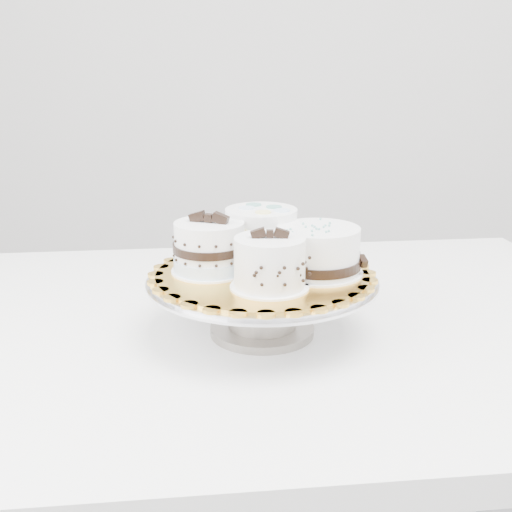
{
  "coord_description": "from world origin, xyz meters",
  "views": [
    {
      "loc": [
        -0.02,
        -0.76,
        1.14
      ],
      "look_at": [
        -0.01,
        0.13,
        0.87
      ],
      "focal_mm": 45.0,
      "sensor_mm": 36.0,
      "label": 1
    }
  ],
  "objects_px": {
    "cake_swirl": "(270,264)",
    "cake_ribbon": "(319,252)",
    "cake_stand": "(262,294)",
    "cake_banded": "(210,249)",
    "cake_board": "(262,274)",
    "cake_dots": "(261,234)",
    "table": "(249,360)"
  },
  "relations": [
    {
      "from": "cake_swirl",
      "to": "cake_ribbon",
      "type": "bearing_deg",
      "value": 41.4
    },
    {
      "from": "cake_stand",
      "to": "cake_ribbon",
      "type": "bearing_deg",
      "value": -2.27
    },
    {
      "from": "cake_banded",
      "to": "cake_stand",
      "type": "bearing_deg",
      "value": 14.44
    },
    {
      "from": "cake_ribbon",
      "to": "cake_swirl",
      "type": "bearing_deg",
      "value": -151.3
    },
    {
      "from": "cake_board",
      "to": "cake_dots",
      "type": "height_order",
      "value": "cake_dots"
    },
    {
      "from": "table",
      "to": "cake_dots",
      "type": "height_order",
      "value": "cake_dots"
    },
    {
      "from": "table",
      "to": "cake_ribbon",
      "type": "height_order",
      "value": "cake_ribbon"
    },
    {
      "from": "table",
      "to": "cake_ribbon",
      "type": "xyz_separation_m",
      "value": [
        0.1,
        -0.06,
        0.2
      ]
    },
    {
      "from": "cake_dots",
      "to": "cake_ribbon",
      "type": "distance_m",
      "value": 0.11
    },
    {
      "from": "table",
      "to": "cake_board",
      "type": "distance_m",
      "value": 0.18
    },
    {
      "from": "cake_banded",
      "to": "cake_ribbon",
      "type": "distance_m",
      "value": 0.16
    },
    {
      "from": "cake_stand",
      "to": "cake_board",
      "type": "bearing_deg",
      "value": 0.0
    },
    {
      "from": "cake_board",
      "to": "cake_banded",
      "type": "xyz_separation_m",
      "value": [
        -0.08,
        0.01,
        0.04
      ]
    },
    {
      "from": "cake_swirl",
      "to": "cake_dots",
      "type": "relative_size",
      "value": 0.76
    },
    {
      "from": "cake_swirl",
      "to": "cake_banded",
      "type": "height_order",
      "value": "cake_banded"
    },
    {
      "from": "cake_board",
      "to": "cake_banded",
      "type": "distance_m",
      "value": 0.09
    },
    {
      "from": "cake_board",
      "to": "cake_ribbon",
      "type": "relative_size",
      "value": 2.16
    },
    {
      "from": "table",
      "to": "cake_stand",
      "type": "height_order",
      "value": "cake_stand"
    },
    {
      "from": "cake_stand",
      "to": "table",
      "type": "bearing_deg",
      "value": 109.29
    },
    {
      "from": "table",
      "to": "cake_dots",
      "type": "bearing_deg",
      "value": 25.74
    },
    {
      "from": "table",
      "to": "cake_stand",
      "type": "relative_size",
      "value": 3.94
    },
    {
      "from": "cake_swirl",
      "to": "cake_banded",
      "type": "relative_size",
      "value": 0.83
    },
    {
      "from": "cake_swirl",
      "to": "cake_ribbon",
      "type": "relative_size",
      "value": 0.75
    },
    {
      "from": "cake_swirl",
      "to": "cake_dots",
      "type": "bearing_deg",
      "value": 94.89
    },
    {
      "from": "cake_board",
      "to": "cake_swirl",
      "type": "xyz_separation_m",
      "value": [
        0.01,
        -0.07,
        0.04
      ]
    },
    {
      "from": "cake_stand",
      "to": "cake_ribbon",
      "type": "relative_size",
      "value": 2.36
    },
    {
      "from": "table",
      "to": "cake_swirl",
      "type": "relative_size",
      "value": 12.34
    },
    {
      "from": "cake_ribbon",
      "to": "cake_dots",
      "type": "bearing_deg",
      "value": 128.87
    },
    {
      "from": "cake_stand",
      "to": "cake_board",
      "type": "height_order",
      "value": "cake_board"
    },
    {
      "from": "table",
      "to": "cake_ribbon",
      "type": "bearing_deg",
      "value": -34.68
    },
    {
      "from": "cake_stand",
      "to": "cake_board",
      "type": "xyz_separation_m",
      "value": [
        0.0,
        0.0,
        0.03
      ]
    },
    {
      "from": "cake_stand",
      "to": "cake_banded",
      "type": "relative_size",
      "value": 2.6
    }
  ]
}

